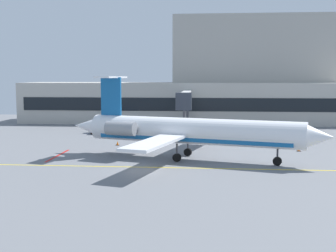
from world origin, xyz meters
TOP-DOWN VIEW (x-y plane):
  - ground at (-0.00, 0.00)m, footprint 120.00×120.00m
  - terminal_building at (9.81, 47.57)m, footprint 74.67×14.40m
  - jet_bridge_west at (2.68, 31.35)m, footprint 2.40×15.91m
  - regional_jet at (4.12, 6.45)m, footprint 29.12×23.61m
  - baggage_tug at (10.72, 20.69)m, footprint 3.15×3.39m
  - pushback_tractor at (-11.21, 27.70)m, footprint 2.36×3.71m
  - safety_cone_alpha at (13.91, 5.54)m, footprint 0.47×0.47m
  - safety_cone_bravo at (17.40, 12.78)m, footprint 0.47×0.47m
  - safety_cone_charlie at (-5.61, 15.48)m, footprint 0.47×0.47m

SIDE VIEW (x-z plane):
  - ground at x=0.00m, z-range -0.10..0.00m
  - safety_cone_alpha at x=13.91m, z-range -0.03..0.52m
  - safety_cone_bravo at x=17.40m, z-range -0.03..0.52m
  - safety_cone_charlie at x=-5.61m, z-range -0.03..0.52m
  - baggage_tug at x=10.72m, z-range -0.09..1.95m
  - pushback_tractor at x=-11.21m, z-range -0.12..2.19m
  - regional_jet at x=4.12m, z-range -1.41..7.68m
  - jet_bridge_west at x=2.68m, z-range 1.92..8.58m
  - terminal_building at x=9.81m, z-range -3.10..18.08m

